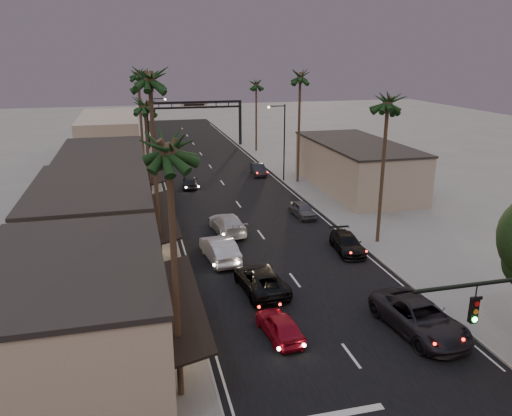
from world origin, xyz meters
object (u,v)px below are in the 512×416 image
arch (194,112)px  oncoming_red (280,325)px  palm_lc (144,101)px  curbside_near (420,318)px  streetlight_right (282,136)px  palm_rb (300,73)px  palm_far (137,72)px  palm_lb (149,73)px  palm_la (168,140)px  oncoming_silver (220,249)px  palm_ra (388,97)px  palm_ld (138,71)px  oncoming_pickup (261,280)px  curbside_black (347,243)px  streetlight_left (154,125)px  palm_rc (256,82)px

arch → oncoming_red: (-2.97, -57.40, -4.85)m
palm_lc → curbside_near: palm_lc is taller
streetlight_right → palm_rb: 7.35m
palm_far → palm_lb: bearing=-90.3°
palm_la → oncoming_silver: size_ratio=2.53×
palm_ra → palm_far: (-16.90, 54.00, 0.00)m
palm_lb → palm_far: palm_lb is taller
palm_ld → palm_ra: palm_ld is taller
oncoming_silver → palm_rb: bearing=-129.0°
palm_rb → oncoming_pickup: 30.53m
palm_la → palm_lb: (-0.00, 13.00, 1.94)m
palm_rb → curbside_black: (-3.15, -21.17, -11.74)m
curbside_near → curbside_black: (0.94, 11.62, -0.20)m
palm_la → palm_lb: 13.14m
palm_la → palm_far: size_ratio=1.00×
arch → streetlight_left: streetlight_left is taller
palm_ld → oncoming_silver: 33.74m
palm_ld → palm_lb: bearing=-90.0°
arch → streetlight_left: size_ratio=1.69×
arch → palm_far: (-8.30, 8.00, 5.91)m
palm_la → arch: bearing=82.0°
streetlight_right → palm_la: palm_la is taller
curbside_black → palm_rc: bearing=91.7°
oncoming_pickup → palm_la: bearing=52.1°
palm_ld → palm_far: 23.02m
palm_rb → streetlight_left: bearing=137.9°
palm_rc → curbside_near: (-4.09, -52.79, -9.59)m
palm_lc → palm_rc: (17.20, 28.00, 0.00)m
arch → streetlight_right: (6.92, -25.00, -0.20)m
palm_rc → curbside_black: size_ratio=2.63×
palm_lc → palm_rc: same height
curbside_near → palm_lb: bearing=134.1°
streetlight_right → palm_lb: palm_lb is taller
arch → oncoming_silver: size_ratio=2.91×
streetlight_left → palm_rb: (15.52, -14.00, 7.09)m
oncoming_red → oncoming_silver: size_ratio=0.76×
streetlight_right → palm_lb: bearing=-124.0°
palm_rc → palm_far: (-16.90, 14.00, 0.97)m
palm_la → palm_far: (0.30, 69.00, 0.00)m
oncoming_silver → palm_ld: bearing=-88.8°
palm_ld → curbside_black: 37.01m
streetlight_left → palm_rc: bearing=21.1°
palm_far → oncoming_silver: 55.56m
palm_lb → palm_rb: (17.20, 22.00, -0.97)m
curbside_near → oncoming_silver: bearing=118.9°
palm_far → curbside_near: 68.83m
oncoming_red → oncoming_silver: 11.08m
palm_lb → curbside_near: palm_lb is taller
streetlight_right → palm_rb: (1.68, -1.00, 7.09)m
palm_ld → palm_far: palm_ld is taller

